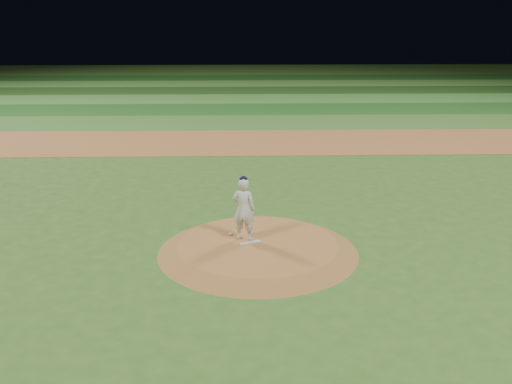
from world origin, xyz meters
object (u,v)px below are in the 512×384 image
at_px(pitching_rubber, 250,243).
at_px(pitchers_mound, 258,247).
at_px(rosin_bag, 231,234).
at_px(pitcher_on_mound, 244,209).

bearing_deg(pitching_rubber, pitchers_mound, -25.53).
xyz_separation_m(pitchers_mound, rosin_bag, (-0.76, 0.64, 0.16)).
relative_size(pitching_rubber, pitcher_on_mound, 0.33).
bearing_deg(pitchers_mound, pitcher_on_mound, 142.81).
distance_m(rosin_bag, pitcher_on_mound, 1.01).
bearing_deg(rosin_bag, pitcher_on_mound, -43.36).
distance_m(pitching_rubber, rosin_bag, 0.83).
height_order(pitching_rubber, rosin_bag, rosin_bag).
height_order(pitching_rubber, pitcher_on_mound, pitcher_on_mound).
relative_size(pitchers_mound, pitcher_on_mound, 2.99).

